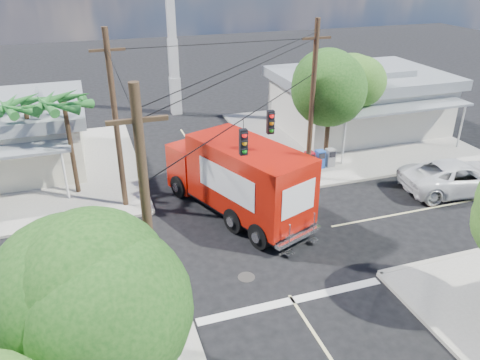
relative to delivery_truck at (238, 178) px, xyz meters
name	(u,v)px	position (x,y,z in m)	size (l,w,h in m)	color
ground	(254,241)	(-0.13, -2.73, -1.97)	(120.00, 120.00, 0.00)	black
sidewalk_ne	(344,135)	(10.75, 8.15, -1.90)	(14.12, 14.12, 0.14)	gray
sidewalk_nw	(18,176)	(-11.01, 8.15, -1.90)	(14.12, 14.12, 0.14)	gray
road_markings	(266,259)	(-0.13, -4.20, -1.96)	(32.00, 32.00, 0.01)	beige
building_ne	(359,99)	(12.37, 9.24, 0.35)	(11.80, 10.20, 4.50)	beige
radio_tower	(172,43)	(0.37, 17.27, 3.67)	(0.80, 0.80, 17.00)	silver
tree_sw_front	(89,305)	(-7.12, -10.27, 2.36)	(3.88, 3.78, 6.03)	#422D1C
tree_ne_front	(331,90)	(7.08, 4.03, 2.80)	(4.21, 4.14, 6.66)	#422D1C
tree_ne_back	(350,87)	(9.68, 6.23, 2.22)	(3.77, 3.66, 5.82)	#422D1C
palm_nw_front	(64,105)	(-7.63, 4.77, 3.07)	(3.01, 3.08, 5.59)	#422D1C
palm_nw_back	(25,107)	(-9.63, 6.27, 2.70)	(3.01, 3.08, 5.19)	#422D1C
utility_poles	(208,138)	(-1.71, -1.12, 2.70)	(12.00, 10.68, 9.00)	#473321
vending_boxes	(320,159)	(6.37, 3.47, -1.28)	(1.90, 0.50, 1.10)	#A60A18
delivery_truck	(238,178)	(0.00, 0.00, 0.00)	(5.71, 9.28, 3.88)	black
parked_car	(458,177)	(12.21, -1.55, -1.10)	(2.90, 6.28, 1.74)	silver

